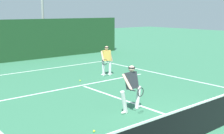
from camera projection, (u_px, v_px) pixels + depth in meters
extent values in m
plane|color=#337150|center=(212.00, 131.00, 8.15)|extent=(80.00, 80.00, 0.00)
cube|color=white|center=(38.00, 70.00, 16.52)|extent=(9.29, 0.10, 0.01)
cube|color=white|center=(82.00, 85.00, 13.13)|extent=(7.57, 0.10, 0.01)
cube|color=white|center=(133.00, 103.00, 10.57)|extent=(0.10, 6.40, 0.01)
cube|color=black|center=(213.00, 115.00, 8.06)|extent=(10.00, 0.02, 0.92)
cube|color=white|center=(214.00, 98.00, 7.97)|extent=(10.00, 0.03, 0.05)
cylinder|color=silver|center=(138.00, 97.00, 9.97)|extent=(0.28, 0.17, 0.79)
cylinder|color=silver|center=(124.00, 102.00, 9.44)|extent=(0.35, 0.18, 0.79)
ellipsoid|color=white|center=(138.00, 107.00, 10.04)|extent=(0.27, 0.14, 0.09)
ellipsoid|color=white|center=(124.00, 112.00, 9.50)|extent=(0.27, 0.14, 0.09)
cube|color=#2D3338|center=(132.00, 80.00, 9.58)|extent=(0.44, 0.38, 0.58)
cylinder|color=beige|center=(136.00, 80.00, 9.75)|extent=(0.20, 0.12, 0.61)
cylinder|color=beige|center=(127.00, 82.00, 9.42)|extent=(0.15, 0.45, 0.53)
sphere|color=beige|center=(132.00, 69.00, 9.51)|extent=(0.21, 0.21, 0.21)
cylinder|color=black|center=(132.00, 67.00, 9.50)|extent=(0.25, 0.25, 0.04)
cylinder|color=black|center=(132.00, 90.00, 9.26)|extent=(0.07, 0.26, 0.03)
torus|color=black|center=(141.00, 92.00, 9.03)|extent=(0.29, 0.06, 0.29)
cylinder|color=silver|center=(110.00, 68.00, 15.19)|extent=(0.19, 0.19, 0.77)
cylinder|color=silver|center=(103.00, 68.00, 15.09)|extent=(0.20, 0.19, 0.78)
ellipsoid|color=white|center=(110.00, 74.00, 15.25)|extent=(0.28, 0.20, 0.09)
ellipsoid|color=white|center=(103.00, 75.00, 15.15)|extent=(0.28, 0.20, 0.09)
cube|color=#E5B24C|center=(107.00, 56.00, 15.01)|extent=(0.46, 0.36, 0.55)
cylinder|color=tan|center=(111.00, 56.00, 15.08)|extent=(0.24, 0.17, 0.60)
cylinder|color=tan|center=(103.00, 56.00, 14.96)|extent=(0.26, 0.45, 0.51)
sphere|color=tan|center=(107.00, 48.00, 14.94)|extent=(0.21, 0.21, 0.21)
cylinder|color=black|center=(107.00, 47.00, 14.93)|extent=(0.29, 0.29, 0.04)
cylinder|color=black|center=(103.00, 61.00, 14.75)|extent=(0.13, 0.25, 0.03)
torus|color=black|center=(105.00, 62.00, 14.43)|extent=(0.28, 0.14, 0.29)
sphere|color=#D1E033|center=(80.00, 81.00, 13.89)|extent=(0.07, 0.07, 0.07)
sphere|color=#D1E033|center=(94.00, 131.00, 8.04)|extent=(0.07, 0.07, 0.07)
cube|color=#1C4422|center=(12.00, 41.00, 19.02)|extent=(17.52, 0.12, 2.78)
cylinder|color=#9EA39E|center=(43.00, 12.00, 21.57)|extent=(0.18, 0.18, 6.50)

